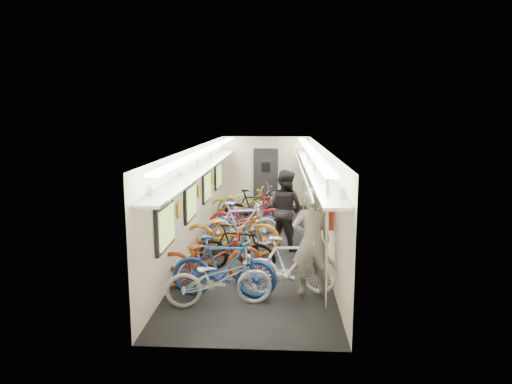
# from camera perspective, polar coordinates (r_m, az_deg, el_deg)

# --- Properties ---
(train_car_shell) EXTENTS (10.00, 10.00, 10.00)m
(train_car_shell) POSITION_cam_1_polar(r_m,az_deg,el_deg) (11.57, -1.27, 2.26)
(train_car_shell) COLOR black
(train_car_shell) RESTS_ON ground
(bicycle_0) EXTENTS (1.85, 0.97, 0.93)m
(bicycle_0) POSITION_cam_1_polar(r_m,az_deg,el_deg) (7.70, -4.62, -10.78)
(bicycle_0) COLOR #B0B0B5
(bicycle_0) RESTS_ON ground
(bicycle_1) EXTENTS (1.87, 0.65, 1.10)m
(bicycle_1) POSITION_cam_1_polar(r_m,az_deg,el_deg) (7.98, -4.05, -9.34)
(bicycle_1) COLOR navy
(bicycle_1) RESTS_ON ground
(bicycle_2) EXTENTS (2.16, 1.30, 1.07)m
(bicycle_2) POSITION_cam_1_polar(r_m,az_deg,el_deg) (8.59, -5.81, -8.08)
(bicycle_2) COLOR #962D10
(bicycle_2) RESTS_ON ground
(bicycle_3) EXTENTS (1.70, 0.84, 0.98)m
(bicycle_3) POSITION_cam_1_polar(r_m,az_deg,el_deg) (9.24, -2.44, -7.05)
(bicycle_3) COLOR black
(bicycle_3) RESTS_ON ground
(bicycle_4) EXTENTS (2.24, 0.96, 1.14)m
(bicycle_4) POSITION_cam_1_polar(r_m,az_deg,el_deg) (10.26, -3.12, -4.88)
(bicycle_4) COLOR #CB7113
(bicycle_4) RESTS_ON ground
(bicycle_5) EXTENTS (1.89, 0.79, 1.10)m
(bicycle_5) POSITION_cam_1_polar(r_m,az_deg,el_deg) (10.92, -1.85, -4.09)
(bicycle_5) COLOR silver
(bicycle_5) RESTS_ON ground
(bicycle_6) EXTENTS (1.82, 0.64, 0.95)m
(bicycle_6) POSITION_cam_1_polar(r_m,az_deg,el_deg) (11.19, -2.15, -4.15)
(bicycle_6) COLOR #A7A7AB
(bicycle_6) RESTS_ON ground
(bicycle_7) EXTENTS (1.87, 0.81, 1.09)m
(bicycle_7) POSITION_cam_1_polar(r_m,az_deg,el_deg) (11.12, -1.48, -3.87)
(bicycle_7) COLOR #1B40A4
(bicycle_7) RESTS_ON ground
(bicycle_8) EXTENTS (2.16, 1.37, 1.07)m
(bicycle_8) POSITION_cam_1_polar(r_m,az_deg,el_deg) (11.94, -1.27, -2.97)
(bicycle_8) COLOR maroon
(bicycle_8) RESTS_ON ground
(bicycle_9) EXTENTS (1.89, 0.90, 1.09)m
(bicycle_9) POSITION_cam_1_polar(r_m,az_deg,el_deg) (12.67, -0.14, -2.18)
(bicycle_9) COLOR black
(bicycle_9) RESTS_ON ground
(bicycle_10) EXTENTS (2.14, 1.13, 1.07)m
(bicycle_10) POSITION_cam_1_polar(r_m,az_deg,el_deg) (13.36, -1.72, -1.62)
(bicycle_10) COLOR #BD9611
(bicycle_10) RESTS_ON ground
(bicycle_11) EXTENTS (1.81, 0.69, 1.06)m
(bicycle_11) POSITION_cam_1_polar(r_m,az_deg,el_deg) (8.11, 4.34, -9.17)
(bicycle_11) COLOR white
(bicycle_11) RESTS_ON ground
(bicycle_12) EXTENTS (2.18, 1.22, 1.08)m
(bicycle_12) POSITION_cam_1_polar(r_m,az_deg,el_deg) (13.71, -0.63, -1.29)
(bicycle_12) COLOR slate
(bicycle_12) RESTS_ON ground
(passenger_near) EXTENTS (0.76, 0.57, 1.91)m
(passenger_near) POSITION_cam_1_polar(r_m,az_deg,el_deg) (8.05, 6.97, -6.20)
(passenger_near) COLOR gray
(passenger_near) RESTS_ON ground
(passenger_mid) EXTENTS (1.16, 1.11, 1.88)m
(passenger_mid) POSITION_cam_1_polar(r_m,az_deg,el_deg) (10.77, 3.63, -2.17)
(passenger_mid) COLOR black
(passenger_mid) RESTS_ON ground
(backpack) EXTENTS (0.27, 0.15, 0.38)m
(backpack) POSITION_cam_1_polar(r_m,az_deg,el_deg) (8.33, 8.75, -3.40)
(backpack) COLOR red
(backpack) RESTS_ON passenger_near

